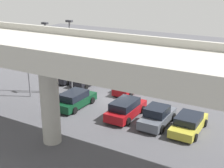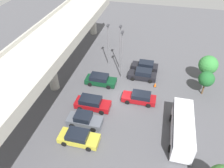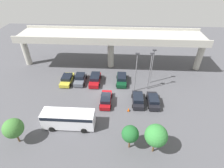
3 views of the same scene
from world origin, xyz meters
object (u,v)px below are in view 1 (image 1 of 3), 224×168
(lamp_post_near_aisle, at_px, (47,52))
(lamp_post_mid_lot, at_px, (27,57))
(parked_car_0, at_px, (189,123))
(parked_car_1, at_px, (157,116))
(parked_car_5, at_px, (87,78))
(parked_car_4, at_px, (75,99))
(tree_front_right, at_px, (116,43))
(parked_car_2, at_px, (126,109))
(parked_car_3, at_px, (130,86))
(tree_front_centre, at_px, (134,49))
(shuttle_bus, at_px, (190,72))
(traffic_cone, at_px, (108,79))
(parked_car_6, at_px, (69,75))
(lamp_post_by_overpass, at_px, (71,52))

(lamp_post_near_aisle, bearing_deg, lamp_post_mid_lot, 71.70)
(lamp_post_near_aisle, xyz_separation_m, lamp_post_mid_lot, (0.72, 2.17, -0.18))
(parked_car_0, relative_size, parked_car_1, 1.08)
(parked_car_1, xyz_separation_m, parked_car_5, (11.33, -5.82, 0.01))
(lamp_post_mid_lot, bearing_deg, parked_car_4, -178.15)
(parked_car_4, xyz_separation_m, tree_front_right, (4.31, -15.65, 2.41))
(parked_car_2, height_order, parked_car_3, parked_car_2)
(tree_front_centre, bearing_deg, parked_car_1, 123.01)
(shuttle_bus, height_order, traffic_cone, shuttle_bus)
(parked_car_0, relative_size, parked_car_5, 1.07)
(shuttle_bus, bearing_deg, traffic_cone, 22.54)
(parked_car_2, bearing_deg, parked_car_0, -88.06)
(parked_car_1, height_order, tree_front_right, tree_front_right)
(parked_car_4, distance_m, traffic_cone, 8.47)
(parked_car_0, distance_m, parked_car_5, 15.10)
(parked_car_6, relative_size, tree_front_centre, 1.13)
(parked_car_3, bearing_deg, parked_car_2, 24.16)
(parked_car_2, xyz_separation_m, lamp_post_mid_lot, (11.15, 0.58, 3.53))
(lamp_post_mid_lot, relative_size, traffic_cone, 10.42)
(parked_car_6, bearing_deg, parked_car_5, 88.13)
(parked_car_0, distance_m, parked_car_4, 11.14)
(parked_car_1, xyz_separation_m, traffic_cone, (9.72, -7.99, -0.44))
(parked_car_2, bearing_deg, parked_car_6, 61.65)
(parked_car_3, xyz_separation_m, lamp_post_by_overpass, (5.13, 3.70, 3.94))
(parked_car_4, height_order, tree_front_centre, tree_front_centre)
(parked_car_3, bearing_deg, parked_car_6, -88.62)
(lamp_post_near_aisle, distance_m, lamp_post_by_overpass, 2.70)
(shuttle_bus, xyz_separation_m, tree_front_right, (11.95, -3.59, 1.52))
(parked_car_4, xyz_separation_m, shuttle_bus, (-7.64, -12.07, 0.89))
(parked_car_1, xyz_separation_m, shuttle_bus, (0.80, -11.69, 0.87))
(shuttle_bus, xyz_separation_m, lamp_post_mid_lot, (13.41, 12.25, 2.68))
(parked_car_0, bearing_deg, traffic_cone, 57.91)
(shuttle_bus, bearing_deg, lamp_post_near_aisle, 38.46)
(parked_car_3, bearing_deg, tree_front_right, -142.80)
(parked_car_1, bearing_deg, lamp_post_near_aisle, 83.17)
(parked_car_0, distance_m, lamp_post_mid_lot, 17.30)
(parked_car_4, bearing_deg, traffic_cone, 8.70)
(parked_car_3, bearing_deg, parked_car_0, 55.18)
(parked_car_1, xyz_separation_m, parked_car_3, (5.79, -6.11, -0.05))
(parked_car_5, bearing_deg, tree_front_centre, 169.50)
(shuttle_bus, relative_size, tree_front_centre, 1.99)
(parked_car_2, xyz_separation_m, parked_car_4, (5.38, 0.39, -0.05))
(lamp_post_mid_lot, relative_size, tree_front_centre, 1.91)
(lamp_post_by_overpass, bearing_deg, parked_car_1, 167.56)
(shuttle_bus, bearing_deg, parked_car_4, 57.66)
(parked_car_3, bearing_deg, parked_car_5, -87.07)
(parked_car_0, distance_m, lamp_post_near_aisle, 16.68)
(parked_car_0, distance_m, parked_car_3, 10.32)
(parked_car_5, relative_size, shuttle_bus, 0.58)
(lamp_post_mid_lot, bearing_deg, parked_car_5, -114.26)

